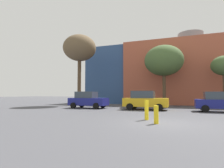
# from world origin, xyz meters

# --- Properties ---
(ground_plane) EXTENTS (200.00, 200.00, 0.00)m
(ground_plane) POSITION_xyz_m (0.00, 0.00, 0.00)
(ground_plane) COLOR #47474C
(building_backdrop) EXTENTS (33.76, 11.26, 11.60)m
(building_backdrop) POSITION_xyz_m (2.67, 22.45, 4.83)
(building_backdrop) COLOR #B2563D
(building_backdrop) RESTS_ON ground_plane
(parked_car_0) EXTENTS (4.21, 2.07, 1.83)m
(parked_car_0) POSITION_xyz_m (-8.76, 8.04, 0.91)
(parked_car_0) COLOR navy
(parked_car_0) RESTS_ON ground_plane
(parked_car_1) EXTENTS (4.31, 2.11, 1.87)m
(parked_car_1) POSITION_xyz_m (-2.42, 8.04, 0.93)
(parked_car_1) COLOR gold
(parked_car_1) RESTS_ON ground_plane
(parked_car_2) EXTENTS (4.06, 1.99, 1.76)m
(parked_car_2) POSITION_xyz_m (4.07, 8.04, 0.87)
(parked_car_2) COLOR navy
(parked_car_2) RESTS_ON ground_plane
(bare_tree_0) EXTENTS (4.59, 4.59, 9.87)m
(bare_tree_0) POSITION_xyz_m (-12.27, 12.13, 7.93)
(bare_tree_0) COLOR brown
(bare_tree_0) RESTS_ON ground_plane
(bare_tree_1) EXTENTS (2.91, 2.91, 6.08)m
(bare_tree_1) POSITION_xyz_m (5.80, 14.45, 4.80)
(bare_tree_1) COLOR brown
(bare_tree_1) RESTS_ON ground_plane
(bare_tree_2) EXTENTS (4.96, 4.96, 7.88)m
(bare_tree_2) POSITION_xyz_m (-1.04, 14.26, 5.87)
(bare_tree_2) COLOR brown
(bare_tree_2) RESTS_ON ground_plane
(bollard_yellow_0) EXTENTS (0.24, 0.24, 0.94)m
(bollard_yellow_0) POSITION_xyz_m (-0.34, -0.44, 0.47)
(bollard_yellow_0) COLOR yellow
(bollard_yellow_0) RESTS_ON ground_plane
(bollard_yellow_1) EXTENTS (0.24, 0.24, 1.17)m
(bollard_yellow_1) POSITION_xyz_m (-1.05, 0.83, 0.58)
(bollard_yellow_1) COLOR yellow
(bollard_yellow_1) RESTS_ON ground_plane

